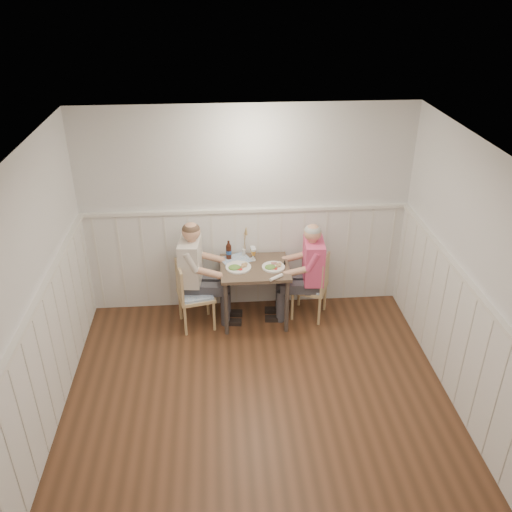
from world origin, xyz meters
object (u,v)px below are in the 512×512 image
Objects in this scene: dining_table at (255,274)px; man_in_pink at (309,279)px; chair_right at (314,284)px; beer_bottle at (229,251)px; grass_vase at (244,242)px; diner_cream at (195,280)px; chair_left at (191,293)px.

man_in_pink is at bearing -0.68° from dining_table.
beer_bottle reaches higher than chair_right.
beer_bottle is at bearing 144.37° from dining_table.
grass_vase reaches higher than beer_bottle.
diner_cream reaches higher than grass_vase.
beer_bottle is at bearing 166.96° from man_in_pink.
man_in_pink is at bearing -13.04° from beer_bottle.
grass_vase is (-0.11, 0.29, 0.29)m from dining_table.
diner_cream is at bearing 68.98° from chair_left.
grass_vase reaches higher than chair_right.
dining_table is 0.79m from chair_left.
chair_right is at bearing -0.98° from diner_cream.
diner_cream is at bearing -157.20° from grass_vase.
beer_bottle is at bearing 168.65° from chair_right.
chair_right is 1.46m from diner_cream.
grass_vase is (0.61, 0.26, 0.36)m from diner_cream.
grass_vase is at bearing 111.28° from dining_table.
beer_bottle is (-0.30, 0.22, 0.22)m from dining_table.
chair_right is at bearing 14.12° from man_in_pink.
diner_cream is at bearing 178.29° from man_in_pink.
beer_bottle is (-1.04, 0.21, 0.40)m from chair_right.
diner_cream is 0.54m from beer_bottle.
beer_bottle is at bearing 33.31° from chair_left.
grass_vase is at bearing 159.13° from man_in_pink.
man_in_pink is 0.92m from grass_vase.
diner_cream reaches higher than beer_bottle.
grass_vase reaches higher than chair_left.
dining_table is at bearing -2.67° from diner_cream.
man_in_pink reaches higher than chair_left.
man_in_pink is at bearing 3.28° from chair_left.
chair_left is 0.66× the size of man_in_pink.
man_in_pink reaches higher than chair_right.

